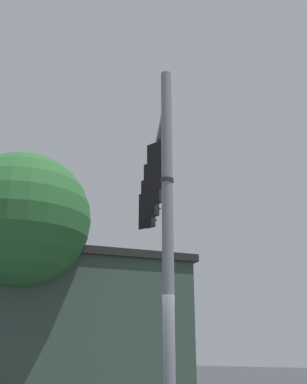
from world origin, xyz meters
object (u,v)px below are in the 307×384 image
at_px(traffic_light_arm_end, 149,212).
at_px(traffic_light_mid_inner, 156,185).
at_px(traffic_light_nearest_pole, 160,167).
at_px(street_name_sign, 165,186).
at_px(traffic_light_mid_outer, 152,199).

bearing_deg(traffic_light_arm_end, traffic_light_mid_inner, -45.25).
height_order(traffic_light_nearest_pole, traffic_light_arm_end, same).
height_order(traffic_light_mid_inner, street_name_sign, traffic_light_mid_inner).
relative_size(traffic_light_arm_end, street_name_sign, 1.31).
bearing_deg(traffic_light_arm_end, street_name_sign, -45.41).
height_order(traffic_light_nearest_pole, traffic_light_mid_inner, same).
relative_size(traffic_light_mid_outer, traffic_light_arm_end, 1.00).
relative_size(traffic_light_mid_inner, traffic_light_mid_outer, 1.00).
height_order(traffic_light_mid_outer, traffic_light_arm_end, same).
height_order(traffic_light_nearest_pole, traffic_light_mid_outer, same).
xyz_separation_m(traffic_light_nearest_pole, traffic_light_mid_inner, (-0.91, 0.92, 0.00)).
bearing_deg(traffic_light_mid_outer, traffic_light_nearest_pole, -45.25).
height_order(traffic_light_arm_end, street_name_sign, traffic_light_arm_end).
height_order(traffic_light_nearest_pole, street_name_sign, traffic_light_nearest_pole).
xyz_separation_m(traffic_light_mid_inner, traffic_light_mid_outer, (-0.91, 0.92, 0.00)).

